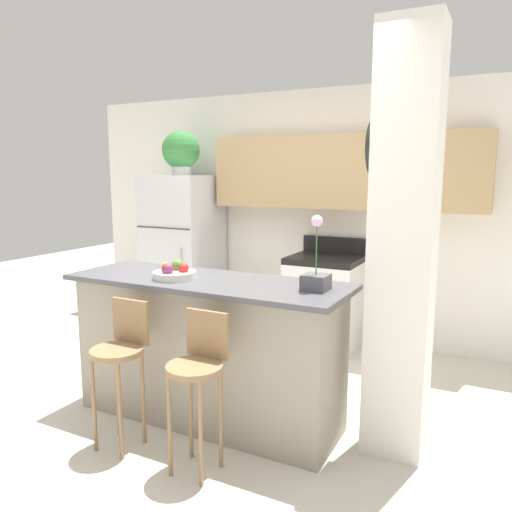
# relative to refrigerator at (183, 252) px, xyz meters

# --- Properties ---
(ground_plane) EXTENTS (14.00, 14.00, 0.00)m
(ground_plane) POSITION_rel_refrigerator_xyz_m (1.42, -1.72, -0.84)
(ground_plane) COLOR beige
(wall_back) EXTENTS (5.60, 0.38, 2.55)m
(wall_back) POSITION_rel_refrigerator_xyz_m (1.55, 0.33, 0.62)
(wall_back) COLOR white
(wall_back) RESTS_ON ground_plane
(pillar_right) EXTENTS (0.38, 0.33, 2.55)m
(pillar_right) POSITION_rel_refrigerator_xyz_m (2.67, -1.52, 0.44)
(pillar_right) COLOR white
(pillar_right) RESTS_ON ground_plane
(counter_bar) EXTENTS (1.97, 0.68, 1.00)m
(counter_bar) POSITION_rel_refrigerator_xyz_m (1.42, -1.72, -0.34)
(counter_bar) COLOR gray
(counter_bar) RESTS_ON ground_plane
(refrigerator) EXTENTS (0.71, 0.72, 1.69)m
(refrigerator) POSITION_rel_refrigerator_xyz_m (0.00, 0.00, 0.00)
(refrigerator) COLOR silver
(refrigerator) RESTS_ON ground_plane
(stove_range) EXTENTS (0.67, 0.61, 1.07)m
(stove_range) POSITION_rel_refrigerator_xyz_m (1.64, 0.06, -0.38)
(stove_range) COLOR white
(stove_range) RESTS_ON ground_plane
(bar_stool_left) EXTENTS (0.32, 0.32, 0.93)m
(bar_stool_left) POSITION_rel_refrigerator_xyz_m (1.13, -2.26, -0.24)
(bar_stool_left) COLOR olive
(bar_stool_left) RESTS_ON ground_plane
(bar_stool_right) EXTENTS (0.32, 0.32, 0.93)m
(bar_stool_right) POSITION_rel_refrigerator_xyz_m (1.70, -2.26, -0.24)
(bar_stool_right) COLOR olive
(bar_stool_right) RESTS_ON ground_plane
(potted_plant_on_fridge) EXTENTS (0.41, 0.41, 0.47)m
(potted_plant_on_fridge) POSITION_rel_refrigerator_xyz_m (-0.00, 0.00, 1.10)
(potted_plant_on_fridge) COLOR silver
(potted_plant_on_fridge) RESTS_ON refrigerator
(orchid_vase) EXTENTS (0.15, 0.15, 0.46)m
(orchid_vase) POSITION_rel_refrigerator_xyz_m (2.19, -1.69, 0.26)
(orchid_vase) COLOR #4C4C51
(orchid_vase) RESTS_ON counter_bar
(fruit_bowl) EXTENTS (0.29, 0.29, 0.12)m
(fruit_bowl) POSITION_rel_refrigerator_xyz_m (1.22, -1.81, 0.20)
(fruit_bowl) COLOR silver
(fruit_bowl) RESTS_ON counter_bar
(trash_bin) EXTENTS (0.28, 0.28, 0.38)m
(trash_bin) POSITION_rel_refrigerator_xyz_m (0.58, -0.25, -0.65)
(trash_bin) COLOR #59595B
(trash_bin) RESTS_ON ground_plane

